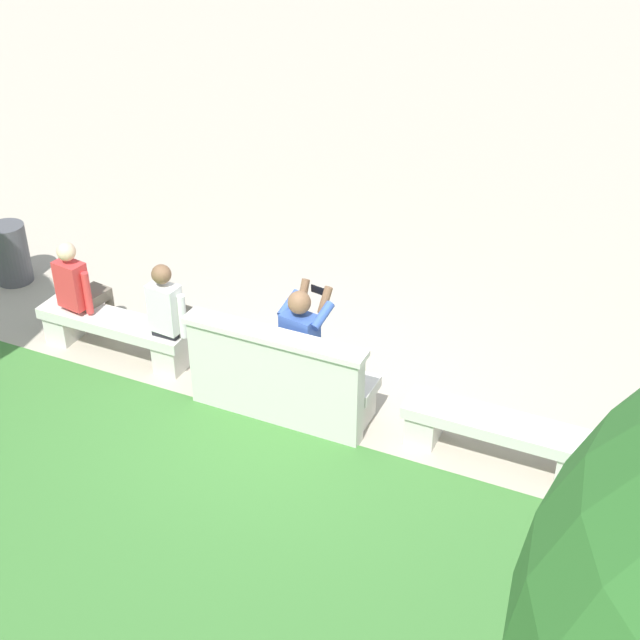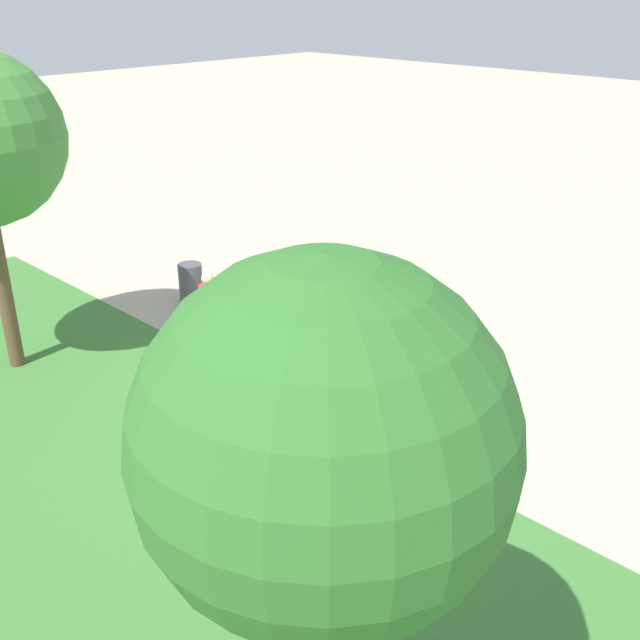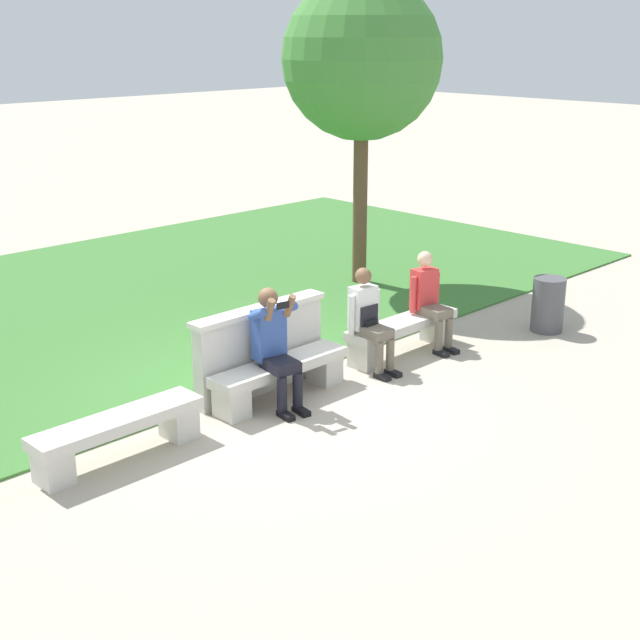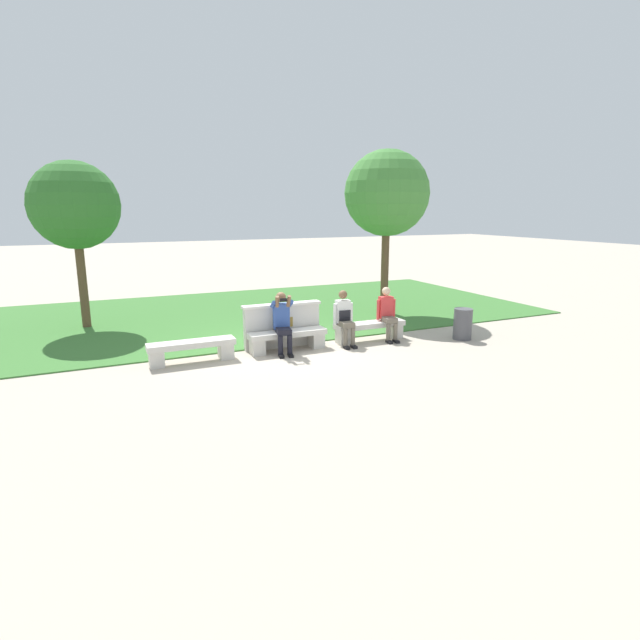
{
  "view_description": "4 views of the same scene",
  "coord_description": "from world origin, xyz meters",
  "px_view_note": "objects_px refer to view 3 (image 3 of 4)",
  "views": [
    {
      "loc": [
        -3.24,
        6.38,
        5.41
      ],
      "look_at": [
        -0.28,
        -0.08,
        0.99
      ],
      "focal_mm": 50.0,
      "sensor_mm": 36.0,
      "label": 1
    },
    {
      "loc": [
        -6.5,
        6.82,
        5.52
      ],
      "look_at": [
        0.31,
        -0.24,
        1.05
      ],
      "focal_mm": 42.0,
      "sensor_mm": 36.0,
      "label": 2
    },
    {
      "loc": [
        -6.16,
        -6.91,
        4.0
      ],
      "look_at": [
        0.11,
        -0.52,
        1.03
      ],
      "focal_mm": 50.0,
      "sensor_mm": 36.0,
      "label": 3
    },
    {
      "loc": [
        -3.78,
        -10.02,
        3.08
      ],
      "look_at": [
        0.59,
        -0.44,
        0.73
      ],
      "focal_mm": 28.0,
      "sensor_mm": 36.0,
      "label": 4
    }
  ],
  "objects_px": {
    "bench_main": "(118,431)",
    "tree_left_background": "(362,60)",
    "bench_near": "(280,374)",
    "backpack": "(365,319)",
    "person_distant": "(369,317)",
    "person_companion": "(429,297)",
    "bench_mid": "(402,332)",
    "person_photographer": "(274,342)",
    "trash_bin": "(548,305)"
  },
  "relations": [
    {
      "from": "person_distant",
      "to": "backpack",
      "type": "distance_m",
      "value": 0.09
    },
    {
      "from": "person_photographer",
      "to": "tree_left_background",
      "type": "height_order",
      "value": "tree_left_background"
    },
    {
      "from": "bench_main",
      "to": "person_photographer",
      "type": "bearing_deg",
      "value": -2.24
    },
    {
      "from": "tree_left_background",
      "to": "trash_bin",
      "type": "distance_m",
      "value": 4.66
    },
    {
      "from": "person_distant",
      "to": "person_companion",
      "type": "distance_m",
      "value": 1.16
    },
    {
      "from": "bench_near",
      "to": "backpack",
      "type": "height_order",
      "value": "backpack"
    },
    {
      "from": "bench_near",
      "to": "backpack",
      "type": "bearing_deg",
      "value": 0.34
    },
    {
      "from": "person_photographer",
      "to": "trash_bin",
      "type": "xyz_separation_m",
      "value": [
        4.35,
        -0.73,
        -0.36
      ]
    },
    {
      "from": "person_photographer",
      "to": "trash_bin",
      "type": "height_order",
      "value": "person_photographer"
    },
    {
      "from": "bench_main",
      "to": "bench_mid",
      "type": "relative_size",
      "value": 1.0
    },
    {
      "from": "backpack",
      "to": "tree_left_background",
      "type": "xyz_separation_m",
      "value": [
        2.73,
        2.64,
        2.88
      ]
    },
    {
      "from": "person_distant",
      "to": "tree_left_background",
      "type": "distance_m",
      "value": 4.78
    },
    {
      "from": "person_companion",
      "to": "tree_left_background",
      "type": "height_order",
      "value": "tree_left_background"
    },
    {
      "from": "tree_left_background",
      "to": "person_distant",
      "type": "bearing_deg",
      "value": -135.27
    },
    {
      "from": "person_distant",
      "to": "trash_bin",
      "type": "bearing_deg",
      "value": -14.74
    },
    {
      "from": "person_distant",
      "to": "tree_left_background",
      "type": "bearing_deg",
      "value": 44.73
    },
    {
      "from": "bench_main",
      "to": "bench_mid",
      "type": "xyz_separation_m",
      "value": [
        4.19,
        0.0,
        0.0
      ]
    },
    {
      "from": "person_distant",
      "to": "backpack",
      "type": "height_order",
      "value": "person_distant"
    },
    {
      "from": "bench_main",
      "to": "person_distant",
      "type": "height_order",
      "value": "person_distant"
    },
    {
      "from": "tree_left_background",
      "to": "trash_bin",
      "type": "xyz_separation_m",
      "value": [
        0.09,
        -3.46,
        -3.13
      ]
    },
    {
      "from": "bench_mid",
      "to": "backpack",
      "type": "distance_m",
      "value": 0.78
    },
    {
      "from": "bench_near",
      "to": "person_photographer",
      "type": "relative_size",
      "value": 1.34
    },
    {
      "from": "tree_left_background",
      "to": "bench_near",
      "type": "bearing_deg",
      "value": -147.26
    },
    {
      "from": "trash_bin",
      "to": "person_companion",
      "type": "bearing_deg",
      "value": 155.98
    },
    {
      "from": "bench_main",
      "to": "backpack",
      "type": "xyz_separation_m",
      "value": [
        3.48,
        0.01,
        0.33
      ]
    },
    {
      "from": "person_distant",
      "to": "person_photographer",
      "type": "bearing_deg",
      "value": -179.62
    },
    {
      "from": "bench_near",
      "to": "person_photographer",
      "type": "height_order",
      "value": "person_photographer"
    },
    {
      "from": "bench_mid",
      "to": "person_photographer",
      "type": "height_order",
      "value": "person_photographer"
    },
    {
      "from": "person_distant",
      "to": "person_companion",
      "type": "height_order",
      "value": "same"
    },
    {
      "from": "bench_main",
      "to": "tree_left_background",
      "type": "xyz_separation_m",
      "value": [
        6.21,
        2.65,
        3.21
      ]
    },
    {
      "from": "person_distant",
      "to": "backpack",
      "type": "relative_size",
      "value": 2.94
    },
    {
      "from": "person_distant",
      "to": "bench_near",
      "type": "bearing_deg",
      "value": 177.25
    },
    {
      "from": "bench_near",
      "to": "tree_left_background",
      "type": "xyz_separation_m",
      "value": [
        4.12,
        2.65,
        3.21
      ]
    },
    {
      "from": "bench_mid",
      "to": "person_photographer",
      "type": "bearing_deg",
      "value": -178.05
    },
    {
      "from": "bench_near",
      "to": "person_distant",
      "type": "height_order",
      "value": "person_distant"
    },
    {
      "from": "bench_main",
      "to": "trash_bin",
      "type": "distance_m",
      "value": 6.35
    },
    {
      "from": "person_photographer",
      "to": "person_distant",
      "type": "relative_size",
      "value": 1.05
    },
    {
      "from": "bench_main",
      "to": "trash_bin",
      "type": "xyz_separation_m",
      "value": [
        6.3,
        -0.81,
        0.08
      ]
    },
    {
      "from": "bench_mid",
      "to": "bench_main",
      "type": "bearing_deg",
      "value": 180.0
    },
    {
      "from": "bench_main",
      "to": "person_companion",
      "type": "distance_m",
      "value": 4.64
    },
    {
      "from": "person_photographer",
      "to": "person_companion",
      "type": "bearing_deg",
      "value": 0.23
    },
    {
      "from": "person_photographer",
      "to": "backpack",
      "type": "xyz_separation_m",
      "value": [
        1.54,
        0.08,
        -0.11
      ]
    },
    {
      "from": "person_photographer",
      "to": "tree_left_background",
      "type": "bearing_deg",
      "value": 32.57
    },
    {
      "from": "person_photographer",
      "to": "backpack",
      "type": "height_order",
      "value": "person_photographer"
    },
    {
      "from": "person_photographer",
      "to": "person_companion",
      "type": "relative_size",
      "value": 1.05
    },
    {
      "from": "bench_main",
      "to": "person_companion",
      "type": "xyz_separation_m",
      "value": [
        4.63,
        -0.07,
        0.38
      ]
    },
    {
      "from": "person_photographer",
      "to": "tree_left_background",
      "type": "relative_size",
      "value": 0.28
    },
    {
      "from": "bench_mid",
      "to": "bench_near",
      "type": "bearing_deg",
      "value": 180.0
    },
    {
      "from": "person_distant",
      "to": "tree_left_background",
      "type": "xyz_separation_m",
      "value": [
        2.74,
        2.71,
        2.83
      ]
    },
    {
      "from": "bench_near",
      "to": "person_companion",
      "type": "distance_m",
      "value": 2.56
    }
  ]
}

